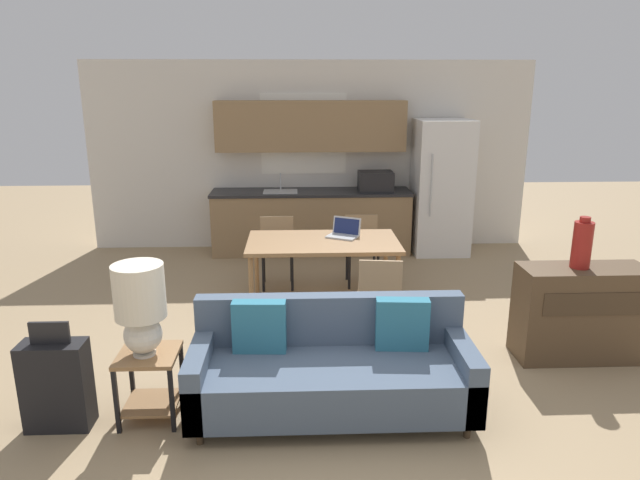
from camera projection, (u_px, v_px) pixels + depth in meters
name	position (u px, v px, depth m)	size (l,w,h in m)	color
ground_plane	(327.00, 417.00, 4.23)	(20.00, 20.00, 0.00)	#9E8460
wall_back	(310.00, 156.00, 8.32)	(6.40, 0.07, 2.70)	silver
kitchen_counter	(312.00, 194.00, 8.17)	(2.84, 0.65, 2.15)	#8E704C
refrigerator	(441.00, 187.00, 8.11)	(0.77, 0.75, 1.90)	white
dining_table	(323.00, 246.00, 6.07)	(1.60, 0.91, 0.77)	olive
couch	(331.00, 368.00, 4.26)	(2.06, 0.80, 0.83)	#3D2D1E
side_table	(150.00, 375.00, 4.15)	(0.43, 0.43, 0.52)	olive
table_lamp	(140.00, 304.00, 3.98)	(0.36, 0.36, 0.67)	silver
credenza	(580.00, 313.00, 5.06)	(1.11, 0.44, 0.85)	brown
vase	(582.00, 244.00, 4.89)	(0.16, 0.16, 0.45)	maroon
dining_chair_far_right	(362.00, 245.00, 6.94)	(0.42, 0.42, 0.83)	#997A56
dining_chair_near_right	(380.00, 291.00, 5.42)	(0.47, 0.47, 0.83)	#997A56
dining_chair_far_left	(277.00, 247.00, 6.87)	(0.44, 0.44, 0.83)	#997A56
laptop	(344.00, 232.00, 6.21)	(0.40, 0.37, 0.20)	#B7BABC
suitcase	(57.00, 385.00, 4.03)	(0.45, 0.22, 0.81)	black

